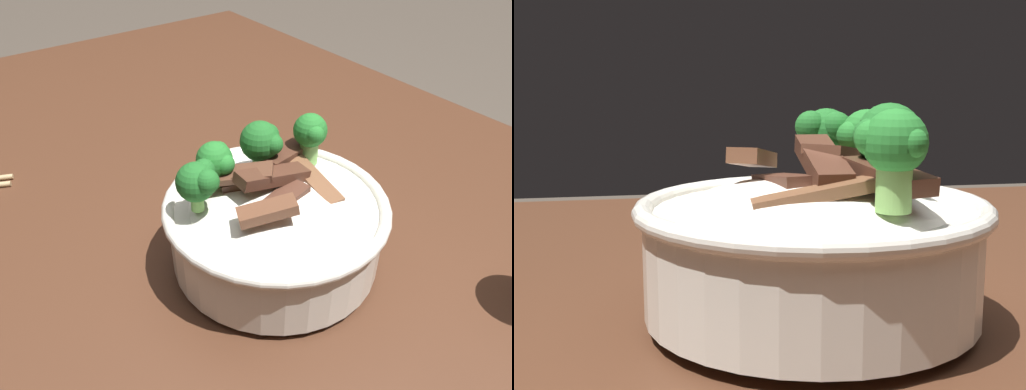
{
  "view_description": "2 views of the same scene",
  "coord_description": "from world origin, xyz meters",
  "views": [
    {
      "loc": [
        0.45,
        -0.24,
        1.13
      ],
      "look_at": [
        0.12,
        -0.0,
        0.84
      ],
      "focal_mm": 34.38,
      "sensor_mm": 36.0,
      "label": 1
    },
    {
      "loc": [
        0.26,
        0.42,
        0.93
      ],
      "look_at": [
        0.18,
        -0.01,
        0.85
      ],
      "focal_mm": 48.92,
      "sensor_mm": 36.0,
      "label": 2
    }
  ],
  "objects": [
    {
      "name": "rice_bowl",
      "position": [
        0.15,
        -0.0,
        0.83
      ],
      "size": [
        0.22,
        0.22,
        0.14
      ],
      "color": "silver",
      "rests_on": "dining_table"
    }
  ]
}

